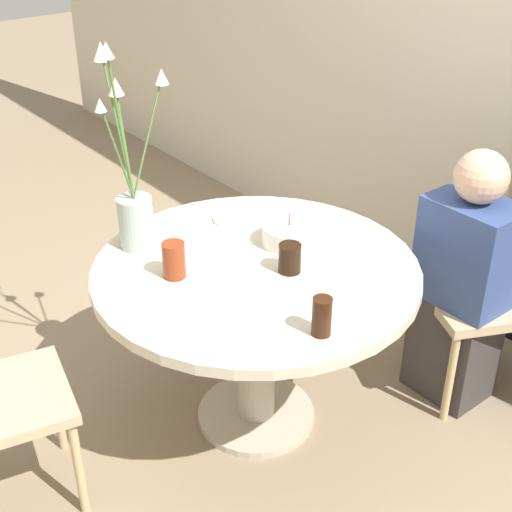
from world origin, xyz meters
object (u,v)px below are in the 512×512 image
birthday_cake (289,234)px  drink_glass_2 (322,316)px  flower_vase (133,195)px  drink_glass_1 (174,260)px  chair_near_front (500,280)px  person_woman (462,288)px  side_plate (237,218)px  drink_glass_0 (290,258)px

birthday_cake → drink_glass_2: size_ratio=1.60×
flower_vase → drink_glass_1: size_ratio=5.90×
chair_near_front → person_woman: (-0.07, -0.14, -0.01)m
birthday_cake → drink_glass_1: bearing=-98.4°
side_plate → chair_near_front: bearing=42.7°
chair_near_front → birthday_cake: (-0.49, -0.68, 0.23)m
side_plate → drink_glass_2: 0.82m
side_plate → drink_glass_2: bearing=-19.3°
side_plate → drink_glass_2: (0.77, -0.27, 0.06)m
drink_glass_2 → chair_near_front: bearing=90.1°
chair_near_front → drink_glass_2: 1.01m
chair_near_front → side_plate: bearing=-110.9°
side_plate → drink_glass_2: drink_glass_2 is taller
side_plate → birthday_cake: bearing=6.0°
flower_vase → drink_glass_1: bearing=-2.8°
chair_near_front → flower_vase: 1.46m
drink_glass_0 → drink_glass_1: (-0.22, -0.33, 0.01)m
birthday_cake → flower_vase: (-0.34, -0.45, 0.17)m
chair_near_front → drink_glass_0: size_ratio=8.74×
chair_near_front → drink_glass_0: (-0.34, -0.81, 0.24)m
side_plate → person_woman: size_ratio=0.18×
drink_glass_1 → person_woman: size_ratio=0.12×
side_plate → drink_glass_0: size_ratio=1.86×
birthday_cake → person_woman: bearing=52.0°
person_woman → flower_vase: bearing=-127.8°
chair_near_front → side_plate: size_ratio=4.70×
birthday_cake → drink_glass_0: bearing=-40.5°
drink_glass_0 → flower_vase: bearing=-147.5°
side_plate → drink_glass_1: bearing=-64.0°
chair_near_front → birthday_cake: size_ratio=4.48×
drink_glass_2 → drink_glass_0: bearing=153.6°
flower_vase → drink_glass_2: 0.86m
flower_vase → drink_glass_0: (0.50, 0.32, -0.15)m
chair_near_front → drink_glass_2: bearing=-63.4°
flower_vase → side_plate: 0.47m
chair_near_front → drink_glass_1: (-0.56, -1.14, 0.26)m
flower_vase → side_plate: size_ratio=3.92×
chair_near_front → person_woman: 0.16m
side_plate → person_woman: (0.70, 0.57, -0.21)m
chair_near_front → person_woman: person_woman is taller
flower_vase → drink_glass_1: (0.28, -0.01, -0.14)m
birthday_cake → person_woman: size_ratio=0.19×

